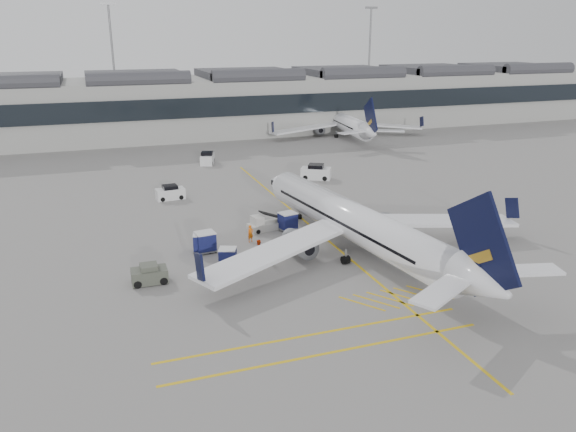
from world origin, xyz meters
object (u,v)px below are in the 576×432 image
object	(u,v)px
ramp_agent_b	(258,250)
pushback_tug	(149,275)
airliner_main	(358,224)
belt_loader	(266,224)
ramp_agent_a	(251,234)
baggage_cart_a	(288,221)

from	to	relation	value
ramp_agent_b	pushback_tug	xyz separation A→B (m)	(-9.84, -1.79, -0.23)
airliner_main	ramp_agent_b	bearing A→B (deg)	162.68
belt_loader	pushback_tug	size ratio (longest dim) A/B	1.79
ramp_agent_b	belt_loader	bearing A→B (deg)	-149.00
airliner_main	ramp_agent_a	xyz separation A→B (m)	(-8.52, 6.11, -1.99)
ramp_agent_b	airliner_main	bearing A→B (deg)	133.73
baggage_cart_a	pushback_tug	bearing A→B (deg)	-163.66
belt_loader	ramp_agent_b	distance (m)	8.16
pushback_tug	belt_loader	bearing A→B (deg)	36.05
belt_loader	pushback_tug	bearing A→B (deg)	-155.71
baggage_cart_a	ramp_agent_a	distance (m)	5.05
airliner_main	baggage_cart_a	world-z (taller)	airliner_main
ramp_agent_a	pushback_tug	bearing A→B (deg)	-169.51
belt_loader	pushback_tug	world-z (taller)	belt_loader
ramp_agent_b	pushback_tug	bearing A→B (deg)	-26.29
ramp_agent_a	ramp_agent_b	world-z (taller)	ramp_agent_b
baggage_cart_a	pushback_tug	distance (m)	17.20
airliner_main	pushback_tug	distance (m)	19.04
airliner_main	pushback_tug	size ratio (longest dim) A/B	12.63
belt_loader	ramp_agent_b	xyz separation A→B (m)	(-3.11, -7.53, 0.34)
pushback_tug	ramp_agent_a	bearing A→B (deg)	31.73
ramp_agent_a	baggage_cart_a	bearing A→B (deg)	3.40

